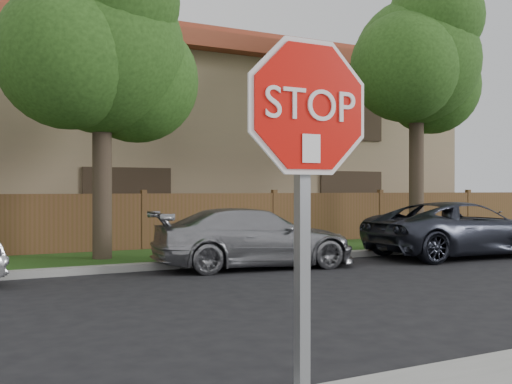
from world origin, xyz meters
TOP-DOWN VIEW (x-y plane):
  - tree_mid at (2.52, 9.57)m, footprint 4.80×3.90m
  - tree_right at (12.02, 9.57)m, footprint 4.80×3.90m
  - stop_sign at (0.98, -1.48)m, footprint 1.01×0.13m
  - sedan_right at (5.29, 7.45)m, footprint 4.68×2.39m
  - sedan_far_right at (10.97, 6.94)m, footprint 5.15×2.62m

SIDE VIEW (x-z plane):
  - sedan_right at x=5.29m, z-range 0.00..1.30m
  - sedan_far_right at x=10.97m, z-range 0.00..1.40m
  - stop_sign at x=0.98m, z-range 0.55..3.11m
  - tree_mid at x=2.52m, z-range 1.20..8.55m
  - tree_right at x=12.02m, z-range 1.47..9.67m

